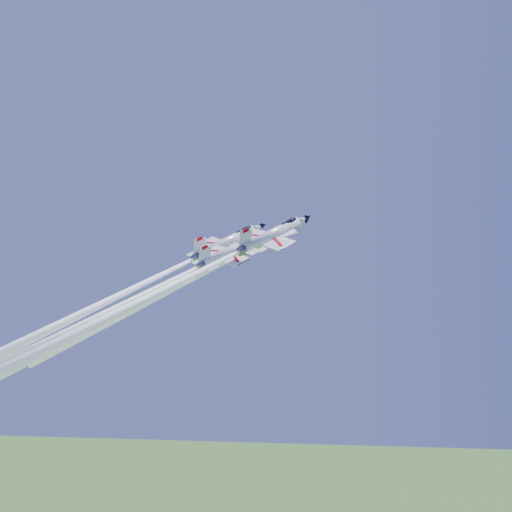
# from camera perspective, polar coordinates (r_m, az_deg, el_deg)

# --- Properties ---
(jet_lead) EXTENTS (27.34, 33.10, 35.97)m
(jet_lead) POSITION_cam_1_polar(r_m,az_deg,el_deg) (94.51, -5.82, -1.99)
(jet_lead) COLOR white
(jet_left) EXTENTS (30.46, 37.01, 40.56)m
(jet_left) POSITION_cam_1_polar(r_m,az_deg,el_deg) (90.49, -12.94, -3.57)
(jet_left) COLOR white
(jet_right) EXTENTS (29.00, 35.13, 38.22)m
(jet_right) POSITION_cam_1_polar(r_m,az_deg,el_deg) (82.38, -8.13, -2.83)
(jet_right) COLOR white
(jet_slot) EXTENTS (24.54, 29.04, 30.33)m
(jet_slot) POSITION_cam_1_polar(r_m,az_deg,el_deg) (86.66, -9.87, -3.17)
(jet_slot) COLOR white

